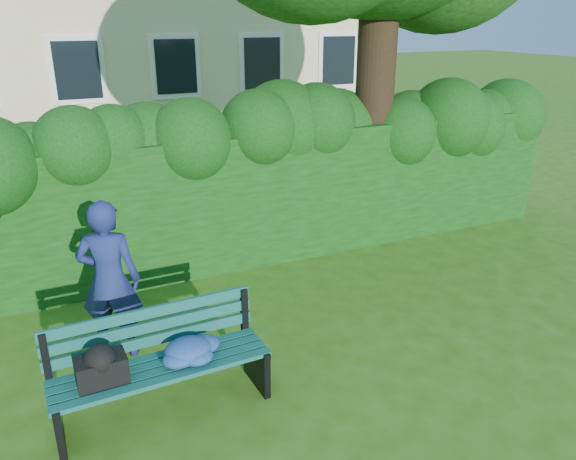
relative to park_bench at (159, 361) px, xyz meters
name	(u,v)px	position (x,y,z in m)	size (l,w,h in m)	color
ground	(311,327)	(1.81, 0.67, -0.50)	(80.00, 80.00, 0.00)	#315B11
hedge	(239,196)	(1.81, 2.87, 0.40)	(10.00, 1.00, 1.80)	#10330B
park_bench	(159,361)	(0.00, 0.00, 0.00)	(1.85, 0.62, 0.89)	#0E4741
man_reading	(110,280)	(-0.21, 1.08, 0.32)	(0.60, 0.39, 1.64)	navy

